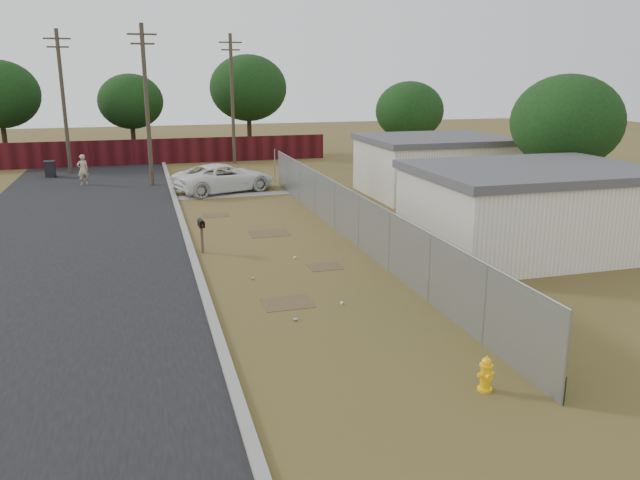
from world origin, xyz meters
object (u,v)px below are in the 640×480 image
object	(u,v)px
mailbox	(201,226)
trash_bin	(50,169)
pickup_truck	(224,178)
pedestrian	(83,170)
fire_hydrant	(486,374)

from	to	relation	value
mailbox	trash_bin	world-z (taller)	mailbox
mailbox	pickup_truck	xyz separation A→B (m)	(2.39, 11.92, -0.22)
pickup_truck	pedestrian	distance (m)	8.82
pickup_truck	pedestrian	xyz separation A→B (m)	(-7.63, 4.44, 0.12)
fire_hydrant	mailbox	world-z (taller)	mailbox
fire_hydrant	pedestrian	bearing A→B (deg)	109.13
pedestrian	trash_bin	world-z (taller)	pedestrian
mailbox	pickup_truck	size ratio (longest dim) A/B	0.23
mailbox	pedestrian	size ratio (longest dim) A/B	0.70
fire_hydrant	pedestrian	xyz separation A→B (m)	(-9.81, 28.29, 0.53)
fire_hydrant	trash_bin	bearing A→B (deg)	110.70
mailbox	fire_hydrant	bearing A→B (deg)	-69.05
pickup_truck	pedestrian	bearing A→B (deg)	39.93
fire_hydrant	pickup_truck	xyz separation A→B (m)	(-2.18, 23.85, 0.41)
fire_hydrant	pedestrian	distance (m)	29.95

